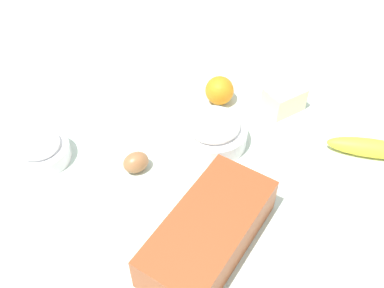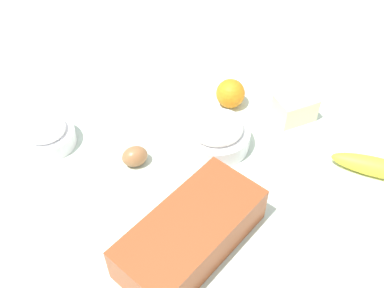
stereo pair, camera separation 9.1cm
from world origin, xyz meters
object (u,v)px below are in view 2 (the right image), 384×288
Objects in this scene: banana at (378,167)px; egg_near_butter at (135,156)px; flour_bowl at (216,133)px; butter_block at (295,108)px; loaf_pan at (191,233)px; orange_fruit at (230,93)px; sugar_bowl at (46,135)px.

banana is 3.40× the size of egg_near_butter.
flour_bowl is 0.21m from butter_block.
loaf_pan is 0.24m from egg_near_butter.
orange_fruit is at bearing -178.84° from egg_near_butter.
banana is at bearing 124.34° from flour_bowl.
butter_block is 1.61× the size of egg_near_butter.
egg_near_butter is at bearing 122.33° from sugar_bowl.
sugar_bowl reaches higher than egg_near_butter.
orange_fruit reaches higher than egg_near_butter.
egg_near_butter is (-0.11, 0.18, -0.01)m from sugar_bowl.
sugar_bowl is (0.28, -0.25, -0.01)m from flour_bowl.
flour_bowl is 0.38m from sugar_bowl.
flour_bowl reaches higher than butter_block.
banana is (-0.48, 0.53, -0.01)m from sugar_bowl.
sugar_bowl is at bearing -57.67° from egg_near_butter.
flour_bowl reaches higher than orange_fruit.
loaf_pan is 2.37× the size of sugar_bowl.
loaf_pan is 0.41m from orange_fruit.
banana is (-0.19, 0.29, -0.01)m from flour_bowl.
loaf_pan is 1.95× the size of flour_bowl.
egg_near_butter is (0.29, 0.01, -0.01)m from orange_fruit.
sugar_bowl and butter_block have the same top height.
butter_block is (-0.48, 0.31, 0.00)m from sugar_bowl.
egg_near_butter is (0.37, -0.13, -0.01)m from butter_block.
egg_near_butter is at bearing -19.19° from butter_block.
flour_bowl is 1.68× the size of butter_block.
egg_near_butter is at bearing -44.35° from banana.
loaf_pan is 4.19× the size of orange_fruit.
flour_bowl is at bearing -150.60° from loaf_pan.
sugar_bowl is 0.72m from banana.
sugar_bowl is 1.77× the size of orange_fruit.
flour_bowl is 2.15× the size of orange_fruit.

